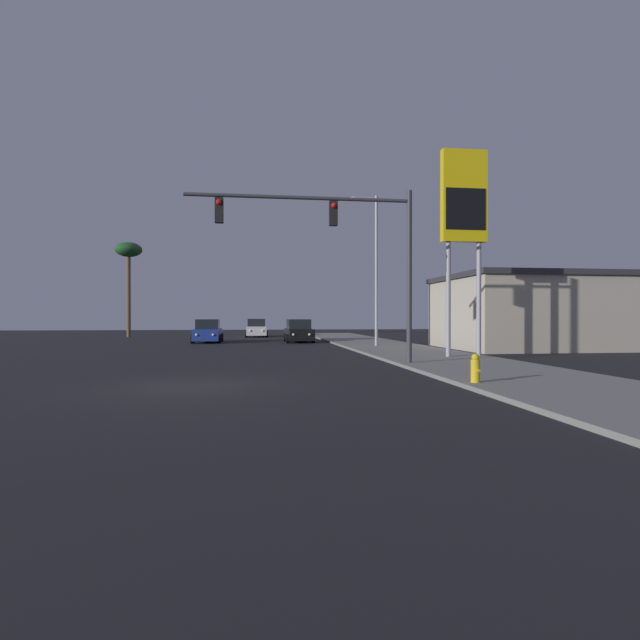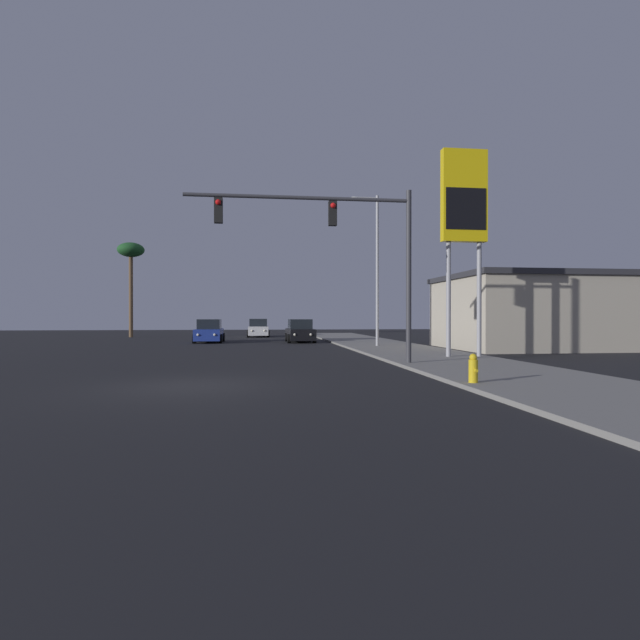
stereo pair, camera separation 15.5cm
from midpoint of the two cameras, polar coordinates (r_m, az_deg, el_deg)
The scene contains 11 objects.
ground_plane at distance 13.79m, azimuth -14.80°, elevation -7.33°, with size 120.00×120.00×0.00m, color black.
sidewalk_right at distance 24.87m, azimuth 10.69°, elevation -3.77°, with size 5.00×60.00×0.12m.
building_gas_station at distance 31.87m, azimuth 23.15°, elevation 0.89°, with size 10.30×8.30×4.30m.
car_white at distance 46.82m, azimuth -7.38°, elevation -0.99°, with size 2.04×4.31×1.68m.
car_black at distance 36.58m, azimuth -2.57°, elevation -1.35°, with size 2.04×4.34×1.68m.
car_blue at distance 37.03m, azimuth -12.83°, elevation -1.34°, with size 2.04×4.31×1.68m.
traffic_light_mast at distance 18.76m, azimuth 2.64°, elevation 9.37°, with size 8.41×0.36×6.50m.
street_lamp at distance 30.24m, azimuth 6.07°, elevation 6.56°, with size 1.74×0.24×9.00m.
gas_station_sign at distance 23.12m, azimuth 15.93°, elevation 12.25°, with size 2.00×0.42×9.00m.
fire_hydrant at distance 13.75m, azimuth 17.02°, elevation -5.32°, with size 0.24×0.34×0.76m.
palm_tree_far at distance 49.25m, azimuth -21.12°, elevation 6.96°, with size 2.40×2.40×8.68m.
Camera 1 is at (1.65, -13.55, 1.84)m, focal length 28.00 mm.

